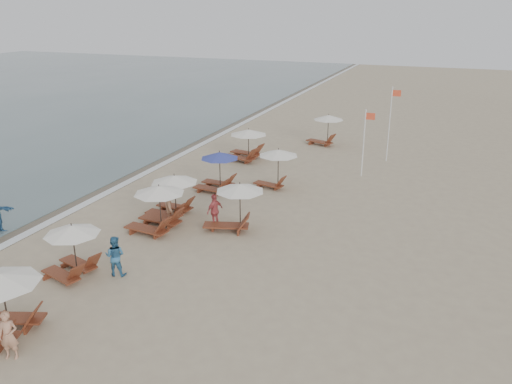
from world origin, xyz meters
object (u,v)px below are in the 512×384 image
at_px(lounger_station_1, 70,249).
at_px(beachgoer_mid_a, 115,256).
at_px(beachgoer_near, 8,335).
at_px(inland_station_0, 233,204).
at_px(beachgoer_mid_b, 170,207).
at_px(beachgoer_far_a, 215,211).
at_px(inland_station_2, 325,127).
at_px(lounger_station_0, 0,304).
at_px(inland_station_1, 275,162).
at_px(lounger_station_3, 171,194).
at_px(lounger_station_2, 155,209).
at_px(lounger_station_5, 245,145).
at_px(lounger_station_4, 216,172).
at_px(flag_pole_near, 364,140).

height_order(lounger_station_1, beachgoer_mid_a, lounger_station_1).
relative_size(lounger_station_1, beachgoer_near, 1.55).
relative_size(lounger_station_1, inland_station_0, 0.85).
bearing_deg(beachgoer_mid_b, beachgoer_far_a, -119.70).
bearing_deg(lounger_station_1, inland_station_2, 80.19).
bearing_deg(lounger_station_0, beachgoer_far_a, 76.69).
distance_m(inland_station_1, beachgoer_mid_b, 7.32).
bearing_deg(beachgoer_mid_b, lounger_station_0, 136.16).
bearing_deg(inland_station_0, lounger_station_3, 171.47).
relative_size(lounger_station_2, inland_station_0, 0.96).
bearing_deg(inland_station_2, lounger_station_3, -102.15).
height_order(lounger_station_2, lounger_station_5, lounger_station_2).
height_order(inland_station_1, beachgoer_near, inland_station_1).
height_order(lounger_station_2, lounger_station_3, lounger_station_2).
bearing_deg(inland_station_0, lounger_station_5, 110.19).
bearing_deg(lounger_station_4, beachgoer_near, -87.17).
xyz_separation_m(lounger_station_5, inland_station_0, (4.02, -10.94, 0.29)).
bearing_deg(beachgoer_near, lounger_station_2, 74.63).
xyz_separation_m(beachgoer_near, beachgoer_far_a, (1.37, 10.90, 0.04)).
bearing_deg(beachgoer_mid_a, inland_station_1, -114.79).
bearing_deg(beachgoer_mid_a, lounger_station_1, 9.23).
distance_m(lounger_station_1, lounger_station_5, 17.10).
bearing_deg(beachgoer_far_a, beachgoer_mid_a, 6.47).
bearing_deg(inland_station_1, lounger_station_1, -106.90).
relative_size(inland_station_0, beachgoer_mid_a, 1.76).
relative_size(lounger_station_1, beachgoer_mid_b, 1.38).
bearing_deg(beachgoer_near, inland_station_0, 56.64).
relative_size(inland_station_1, beachgoer_mid_a, 1.58).
height_order(lounger_station_3, beachgoer_far_a, lounger_station_3).
bearing_deg(beachgoer_far_a, beachgoer_near, 14.51).
bearing_deg(lounger_station_3, lounger_station_1, -94.02).
relative_size(lounger_station_4, inland_station_1, 0.98).
bearing_deg(inland_station_2, inland_station_1, -90.96).
relative_size(lounger_station_4, inland_station_0, 0.88).
bearing_deg(beachgoer_mid_a, lounger_station_3, -94.08).
distance_m(lounger_station_1, inland_station_2, 23.26).
distance_m(inland_station_2, flag_pole_near, 7.73).
xyz_separation_m(lounger_station_3, beachgoer_far_a, (2.57, -0.47, -0.29)).
xyz_separation_m(inland_station_2, flag_pole_near, (4.06, -6.51, 0.94)).
height_order(inland_station_0, beachgoer_far_a, inland_station_0).
xyz_separation_m(beachgoer_mid_a, beachgoer_mid_b, (-0.59, 5.12, 0.07)).
xyz_separation_m(lounger_station_1, inland_station_0, (4.02, 6.17, 0.21)).
xyz_separation_m(lounger_station_2, inland_station_0, (3.31, 1.32, 0.26)).
relative_size(lounger_station_5, beachgoer_mid_a, 1.81).
xyz_separation_m(lounger_station_2, inland_station_2, (3.26, 18.08, 0.29)).
bearing_deg(beachgoer_mid_a, inland_station_2, -110.18).
bearing_deg(inland_station_0, inland_station_2, 90.17).
height_order(lounger_station_2, inland_station_0, inland_station_0).
xyz_separation_m(lounger_station_4, beachgoer_near, (0.77, -15.52, -0.32)).
height_order(lounger_station_0, lounger_station_4, lounger_station_0).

